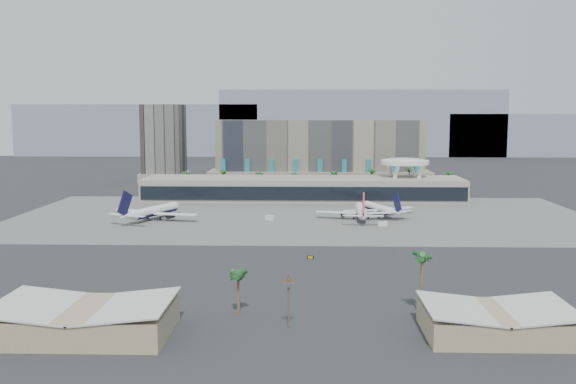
{
  "coord_description": "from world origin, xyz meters",
  "views": [
    {
      "loc": [
        1.89,
        -232.17,
        47.11
      ],
      "look_at": [
        -6.1,
        40.0,
        13.0
      ],
      "focal_mm": 40.0,
      "sensor_mm": 36.0,
      "label": 1
    }
  ],
  "objects_px": {
    "utility_pole": "(288,296)",
    "service_vehicle_a": "(270,218)",
    "taxiway_sign": "(310,257)",
    "airliner_centre": "(361,211)",
    "airliner_right": "(380,209)",
    "airliner_left": "(153,211)",
    "service_vehicle_b": "(383,224)"
  },
  "relations": [
    {
      "from": "utility_pole",
      "to": "airliner_centre",
      "type": "distance_m",
      "value": 146.17
    },
    {
      "from": "utility_pole",
      "to": "service_vehicle_a",
      "type": "height_order",
      "value": "utility_pole"
    },
    {
      "from": "service_vehicle_b",
      "to": "taxiway_sign",
      "type": "height_order",
      "value": "service_vehicle_b"
    },
    {
      "from": "airliner_centre",
      "to": "airliner_left",
      "type": "bearing_deg",
      "value": -175.93
    },
    {
      "from": "utility_pole",
      "to": "airliner_centre",
      "type": "height_order",
      "value": "airliner_centre"
    },
    {
      "from": "airliner_left",
      "to": "airliner_right",
      "type": "distance_m",
      "value": 102.19
    },
    {
      "from": "airliner_right",
      "to": "service_vehicle_b",
      "type": "relative_size",
      "value": 9.03
    },
    {
      "from": "utility_pole",
      "to": "taxiway_sign",
      "type": "bearing_deg",
      "value": 85.56
    },
    {
      "from": "service_vehicle_a",
      "to": "taxiway_sign",
      "type": "xyz_separation_m",
      "value": [
        17.18,
        -73.94,
        -0.49
      ]
    },
    {
      "from": "airliner_right",
      "to": "service_vehicle_a",
      "type": "height_order",
      "value": "airliner_right"
    },
    {
      "from": "service_vehicle_a",
      "to": "taxiway_sign",
      "type": "relative_size",
      "value": 1.8
    },
    {
      "from": "airliner_left",
      "to": "taxiway_sign",
      "type": "xyz_separation_m",
      "value": [
        68.78,
        -73.38,
        -3.31
      ]
    },
    {
      "from": "utility_pole",
      "to": "service_vehicle_b",
      "type": "relative_size",
      "value": 3.1
    },
    {
      "from": "airliner_left",
      "to": "airliner_centre",
      "type": "relative_size",
      "value": 1.0
    },
    {
      "from": "service_vehicle_a",
      "to": "taxiway_sign",
      "type": "height_order",
      "value": "service_vehicle_a"
    },
    {
      "from": "airliner_right",
      "to": "service_vehicle_b",
      "type": "bearing_deg",
      "value": -115.48
    },
    {
      "from": "service_vehicle_b",
      "to": "utility_pole",
      "type": "bearing_deg",
      "value": -105.64
    },
    {
      "from": "airliner_right",
      "to": "taxiway_sign",
      "type": "relative_size",
      "value": 15.43
    },
    {
      "from": "airliner_right",
      "to": "taxiway_sign",
      "type": "height_order",
      "value": "airliner_right"
    },
    {
      "from": "airliner_right",
      "to": "service_vehicle_a",
      "type": "relative_size",
      "value": 8.55
    },
    {
      "from": "utility_pole",
      "to": "service_vehicle_a",
      "type": "xyz_separation_m",
      "value": [
        -12.03,
        140.29,
        -6.14
      ]
    },
    {
      "from": "airliner_left",
      "to": "airliner_right",
      "type": "bearing_deg",
      "value": 31.92
    },
    {
      "from": "service_vehicle_a",
      "to": "service_vehicle_b",
      "type": "xyz_separation_m",
      "value": [
        47.5,
        -12.88,
        -0.0
      ]
    },
    {
      "from": "utility_pole",
      "to": "service_vehicle_a",
      "type": "bearing_deg",
      "value": 94.9
    },
    {
      "from": "service_vehicle_a",
      "to": "taxiway_sign",
      "type": "distance_m",
      "value": 75.91
    },
    {
      "from": "airliner_right",
      "to": "service_vehicle_a",
      "type": "distance_m",
      "value": 51.56
    },
    {
      "from": "utility_pole",
      "to": "airliner_right",
      "type": "bearing_deg",
      "value": 76.37
    },
    {
      "from": "airliner_left",
      "to": "service_vehicle_b",
      "type": "bearing_deg",
      "value": 16.49
    },
    {
      "from": "airliner_centre",
      "to": "taxiway_sign",
      "type": "xyz_separation_m",
      "value": [
        -22.74,
        -77.09,
        -3.08
      ]
    },
    {
      "from": "airliner_left",
      "to": "service_vehicle_b",
      "type": "distance_m",
      "value": 99.91
    },
    {
      "from": "airliner_left",
      "to": "service_vehicle_a",
      "type": "bearing_deg",
      "value": 24.2
    },
    {
      "from": "airliner_centre",
      "to": "airliner_right",
      "type": "distance_m",
      "value": 14.67
    }
  ]
}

